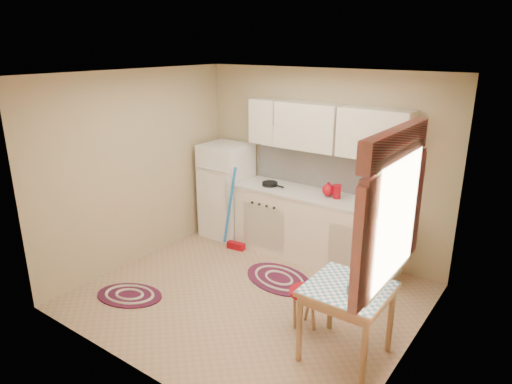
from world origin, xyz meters
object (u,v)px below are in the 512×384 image
base_cabinets (315,228)px  table (346,322)px  stool (305,308)px  fridge (226,191)px

base_cabinets → table: bearing=-53.0°
base_cabinets → table: (1.23, -1.63, -0.08)m
base_cabinets → stool: 1.62m
stool → fridge: bearing=147.3°
fridge → base_cabinets: 1.50m
fridge → table: size_ratio=1.94×
table → stool: bearing=160.4°
base_cabinets → stool: size_ratio=5.36×
base_cabinets → table: size_ratio=3.12×
fridge → stool: size_ratio=3.33×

